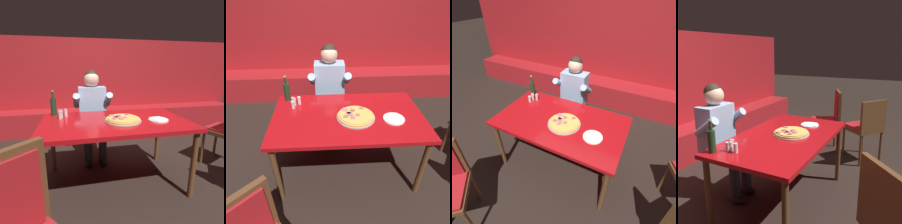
{
  "view_description": "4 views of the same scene",
  "coord_description": "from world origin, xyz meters",
  "views": [
    {
      "loc": [
        -0.41,
        -1.73,
        1.29
      ],
      "look_at": [
        0.02,
        0.24,
        0.79
      ],
      "focal_mm": 28.0,
      "sensor_mm": 36.0,
      "label": 1
    },
    {
      "loc": [
        -0.2,
        -1.67,
        1.91
      ],
      "look_at": [
        -0.1,
        0.03,
        0.78
      ],
      "focal_mm": 32.0,
      "sensor_mm": 36.0,
      "label": 2
    },
    {
      "loc": [
        0.79,
        -1.43,
        2.07
      ],
      "look_at": [
        -0.03,
        0.14,
        0.78
      ],
      "focal_mm": 28.0,
      "sensor_mm": 36.0,
      "label": 3
    },
    {
      "loc": [
        -2.14,
        -1.16,
        1.63
      ],
      "look_at": [
        0.24,
        0.05,
        0.95
      ],
      "focal_mm": 40.0,
      "sensor_mm": 36.0,
      "label": 4
    }
  ],
  "objects": [
    {
      "name": "diner_seated_blue_shirt",
      "position": [
        -0.17,
        0.67,
        0.71
      ],
      "size": [
        0.53,
        0.53,
        1.27
      ],
      "color": "black",
      "rests_on": "ground_plane"
    },
    {
      "name": "shaker_parmesan",
      "position": [
        -0.51,
        0.25,
        0.8
      ],
      "size": [
        0.04,
        0.04,
        0.09
      ],
      "color": "silver",
      "rests_on": "main_dining_table"
    },
    {
      "name": "dining_chair_near_left",
      "position": [
        1.45,
        -0.58,
        0.56
      ],
      "size": [
        0.62,
        0.62,
        0.94
      ],
      "color": "brown",
      "rests_on": "ground_plane"
    },
    {
      "name": "plate_white_paper",
      "position": [
        0.44,
        -0.1,
        0.77
      ],
      "size": [
        0.21,
        0.21,
        0.02
      ],
      "color": "white",
      "rests_on": "main_dining_table"
    },
    {
      "name": "ground_plane",
      "position": [
        0.0,
        0.0,
        0.0
      ],
      "size": [
        24.0,
        24.0,
        0.0
      ],
      "primitive_type": "plane",
      "color": "black"
    },
    {
      "name": "beer_bottle",
      "position": [
        -0.65,
        0.35,
        0.87
      ],
      "size": [
        0.07,
        0.07,
        0.29
      ],
      "color": "#19381E",
      "rests_on": "main_dining_table"
    },
    {
      "name": "shaker_oregano",
      "position": [
        -0.57,
        0.16,
        0.8
      ],
      "size": [
        0.04,
        0.04,
        0.09
      ],
      "color": "silver",
      "rests_on": "main_dining_table"
    },
    {
      "name": "dining_chair_side_aisle",
      "position": [
        1.57,
        0.01,
        0.58
      ],
      "size": [
        0.58,
        0.58,
        0.99
      ],
      "color": "brown",
      "rests_on": "ground_plane"
    },
    {
      "name": "dining_chair_far_right",
      "position": [
        -0.65,
        -1.14,
        0.58
      ],
      "size": [
        0.62,
        0.62,
        0.97
      ],
      "color": "brown",
      "rests_on": "ground_plane"
    },
    {
      "name": "shaker_red_pepper_flakes",
      "position": [
        -0.56,
        0.23,
        0.8
      ],
      "size": [
        0.04,
        0.04,
        0.09
      ],
      "color": "silver",
      "rests_on": "main_dining_table"
    },
    {
      "name": "shaker_black_pepper",
      "position": [
        -0.58,
        0.24,
        0.8
      ],
      "size": [
        0.04,
        0.04,
        0.09
      ],
      "color": "silver",
      "rests_on": "main_dining_table"
    },
    {
      "name": "pizza",
      "position": [
        0.07,
        -0.05,
        0.78
      ],
      "size": [
        0.38,
        0.38,
        0.05
      ],
      "color": "#9E9EA3",
      "rests_on": "main_dining_table"
    },
    {
      "name": "main_dining_table",
      "position": [
        0.0,
        0.0,
        0.69
      ],
      "size": [
        1.53,
        0.9,
        0.76
      ],
      "color": "brown",
      "rests_on": "ground_plane"
    }
  ]
}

